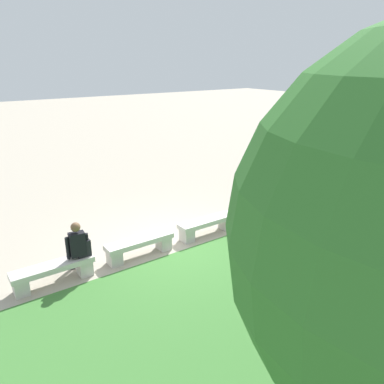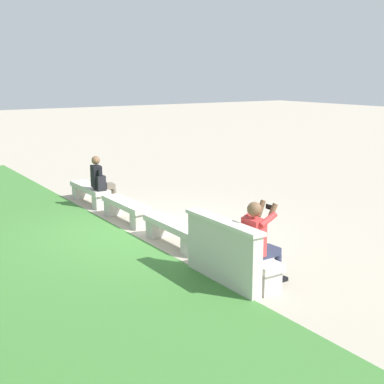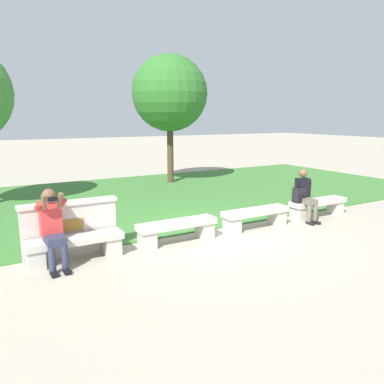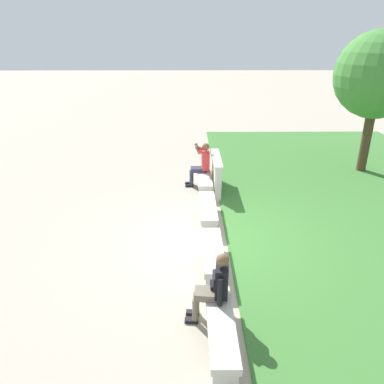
% 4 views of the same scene
% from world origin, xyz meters
% --- Properties ---
extents(ground_plane, '(80.00, 80.00, 0.00)m').
position_xyz_m(ground_plane, '(0.00, 0.00, 0.00)').
color(ground_plane, '#A89E8C').
extents(grass_strip, '(19.66, 8.00, 0.03)m').
position_xyz_m(grass_strip, '(0.00, 4.38, 0.01)').
color(grass_strip, '#3D7533').
rests_on(grass_strip, ground).
extents(bench_main, '(1.66, 0.40, 0.45)m').
position_xyz_m(bench_main, '(-3.00, 0.00, 0.29)').
color(bench_main, beige).
rests_on(bench_main, ground).
extents(bench_near, '(1.66, 0.40, 0.45)m').
position_xyz_m(bench_near, '(-1.00, 0.00, 0.29)').
color(bench_near, beige).
rests_on(bench_near, ground).
extents(bench_mid, '(1.66, 0.40, 0.45)m').
position_xyz_m(bench_mid, '(1.00, 0.00, 0.29)').
color(bench_mid, beige).
rests_on(bench_mid, ground).
extents(bench_far, '(1.66, 0.40, 0.45)m').
position_xyz_m(bench_far, '(3.00, 0.00, 0.29)').
color(bench_far, beige).
rests_on(bench_far, ground).
extents(backrest_wall_with_plaque, '(1.72, 0.24, 1.01)m').
position_xyz_m(backrest_wall_with_plaque, '(-3.00, 0.34, 0.52)').
color(backrest_wall_with_plaque, beige).
rests_on(backrest_wall_with_plaque, ground).
extents(person_photographer, '(0.48, 0.73, 1.32)m').
position_xyz_m(person_photographer, '(-3.36, -0.08, 0.74)').
color(person_photographer, black).
rests_on(person_photographer, ground).
extents(person_distant, '(0.48, 0.70, 1.26)m').
position_xyz_m(person_distant, '(2.45, -0.07, 0.67)').
color(person_distant, black).
rests_on(person_distant, ground).
extents(backpack, '(0.28, 0.24, 0.43)m').
position_xyz_m(backpack, '(2.34, 0.00, 0.63)').
color(backpack, black).
rests_on(backpack, bench_far).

